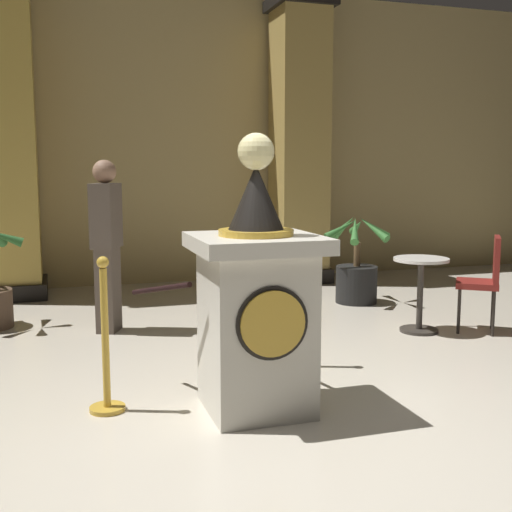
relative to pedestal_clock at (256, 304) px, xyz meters
name	(u,v)px	position (x,y,z in m)	size (l,w,h in m)	color
ground_plane	(284,417)	(0.13, -0.19, -0.72)	(12.56, 12.56, 0.00)	beige
back_wall	(155,137)	(0.13, 5.14, 1.33)	(12.56, 0.16, 4.11)	tan
pedestal_clock	(256,304)	(0.00, 0.00, 0.00)	(0.83, 0.83, 1.85)	beige
stanchion_near	(296,324)	(0.60, 0.81, -0.36)	(0.24, 0.24, 1.03)	gold
stanchion_far	(106,358)	(-0.97, 0.27, -0.36)	(0.24, 0.24, 1.05)	gold
velvet_rope	(210,283)	(-0.19, 0.54, 0.06)	(1.08, 1.07, 0.22)	black
column_left	(3,140)	(-1.83, 4.62, 1.24)	(0.94, 0.94, 3.95)	black
column_right	(299,144)	(2.09, 4.62, 1.24)	(0.83, 0.83, 3.95)	black
potted_palm_right	(357,273)	(2.21, 2.96, -0.37)	(0.88, 0.82, 1.10)	black
bystander_guest	(107,241)	(-0.77, 2.45, 0.18)	(0.35, 0.42, 1.70)	brown
cafe_table	(420,285)	(2.18, 1.50, -0.25)	(0.54, 0.54, 0.74)	#332D28
cafe_chair_red	(486,275)	(2.79, 1.30, -0.15)	(0.56, 0.56, 0.96)	black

